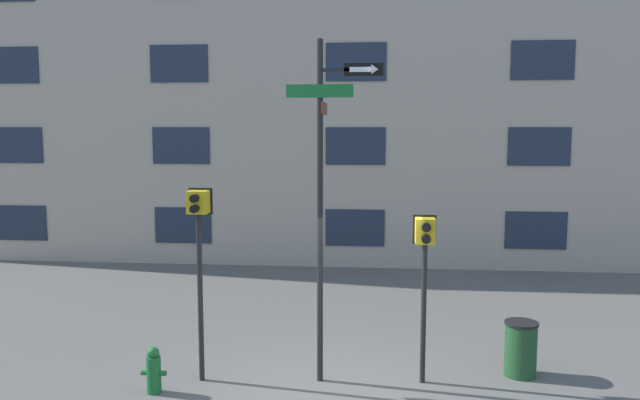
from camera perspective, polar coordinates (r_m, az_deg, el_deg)
The scene contains 6 objects.
building_facade at distance 17.19m, azimuth 3.35°, elevation 12.39°, with size 24.00×0.64×11.09m.
street_sign_pole at distance 9.11m, azimuth 0.42°, elevation 1.31°, with size 1.39×0.85×5.08m.
pedestrian_signal_left at distance 9.40m, azimuth -11.02°, elevation -3.16°, with size 0.36×0.40×2.92m.
pedestrian_signal_right at distance 9.32m, azimuth 9.55°, elevation -4.93°, with size 0.35×0.40×2.53m.
fire_hydrant at distance 9.62m, azimuth -14.96°, elevation -14.84°, with size 0.37×0.21×0.68m.
trash_bin at distance 10.35m, azimuth 17.87°, elevation -12.81°, with size 0.51×0.51×0.85m.
Camera 1 is at (0.59, -8.33, 3.81)m, focal length 35.00 mm.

